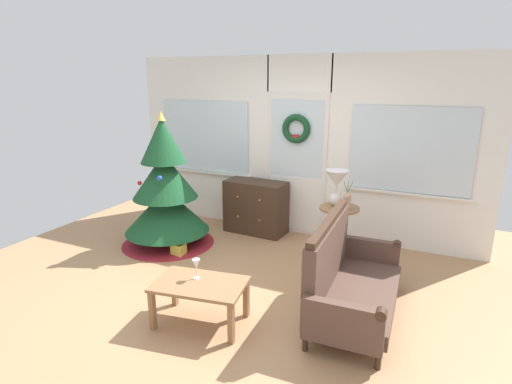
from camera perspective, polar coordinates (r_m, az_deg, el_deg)
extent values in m
plane|color=#AD7F56|center=(4.56, -3.58, -13.84)|extent=(6.76, 6.76, 0.00)
cube|color=white|center=(6.62, -6.82, 7.09)|extent=(2.15, 0.08, 2.55)
cube|color=white|center=(5.67, 20.58, 4.79)|extent=(2.15, 0.08, 2.55)
cube|color=white|center=(5.89, 6.11, 16.08)|extent=(0.94, 0.08, 0.50)
cube|color=silver|center=(5.98, 5.63, 3.78)|extent=(0.90, 0.05, 2.05)
cube|color=white|center=(6.10, 5.42, -1.55)|extent=(0.78, 0.02, 0.80)
cube|color=silver|center=(5.90, 5.66, 7.31)|extent=(0.78, 0.01, 1.10)
cube|color=silver|center=(6.56, -7.11, 7.66)|extent=(1.50, 0.01, 1.10)
cube|color=silver|center=(5.60, 20.61, 5.44)|extent=(1.50, 0.01, 1.10)
cube|color=silver|center=(6.65, -7.00, 2.78)|extent=(1.59, 0.06, 0.03)
cube|color=silver|center=(5.71, 20.06, -0.21)|extent=(1.59, 0.06, 0.03)
torus|color=#164424|center=(5.84, 5.57, 8.72)|extent=(0.41, 0.09, 0.41)
cube|color=red|center=(5.84, 5.49, 7.44)|extent=(0.10, 0.02, 0.10)
cylinder|color=#4C331E|center=(5.90, -12.10, -5.75)|extent=(0.10, 0.10, 0.26)
cone|color=maroon|center=(5.93, -12.06, -6.47)|extent=(1.27, 1.27, 0.10)
cone|color=#194C28|center=(5.78, -12.30, -2.44)|extent=(1.15, 1.15, 0.60)
cone|color=#194C28|center=(5.65, -12.58, 2.21)|extent=(0.88, 0.88, 0.60)
cone|color=#194C28|center=(5.56, -12.87, 7.04)|extent=(0.60, 0.60, 0.60)
cone|color=#E0BC4C|center=(5.53, -13.07, 10.25)|extent=(0.12, 0.12, 0.12)
sphere|color=red|center=(5.78, -11.86, 6.26)|extent=(0.05, 0.05, 0.05)
sphere|color=gold|center=(5.77, -15.91, -0.02)|extent=(0.06, 0.06, 0.06)
sphere|color=silver|center=(6.14, -14.67, -0.71)|extent=(0.06, 0.06, 0.06)
sphere|color=#264CB2|center=(5.31, -13.22, 1.87)|extent=(0.07, 0.07, 0.07)
sphere|color=red|center=(5.74, -15.86, 1.20)|extent=(0.06, 0.06, 0.06)
cube|color=#3D281C|center=(6.10, -0.02, -2.08)|extent=(0.92, 0.47, 0.78)
sphere|color=tan|center=(5.94, -2.56, -0.65)|extent=(0.03, 0.03, 0.03)
sphere|color=tan|center=(5.78, 0.51, -1.12)|extent=(0.03, 0.03, 0.03)
sphere|color=tan|center=(6.03, -2.53, -3.39)|extent=(0.03, 0.03, 0.03)
sphere|color=tan|center=(5.87, 0.51, -3.93)|extent=(0.03, 0.03, 0.03)
cylinder|color=#3D281C|center=(3.65, 16.58, -21.57)|extent=(0.05, 0.05, 0.14)
cylinder|color=#3D281C|center=(4.87, 18.60, -11.74)|extent=(0.05, 0.05, 0.14)
cylinder|color=#3D281C|center=(3.73, 6.82, -20.07)|extent=(0.05, 0.05, 0.14)
cylinder|color=#3D281C|center=(4.93, 11.54, -10.85)|extent=(0.05, 0.05, 0.14)
cube|color=brown|center=(4.20, 13.74, -13.78)|extent=(0.77, 1.39, 0.14)
cube|color=brown|center=(4.08, 9.89, -8.51)|extent=(0.17, 1.37, 0.62)
cube|color=#3D281C|center=(3.95, 10.12, -4.01)|extent=(0.13, 1.34, 0.06)
cube|color=brown|center=(3.52, 11.81, -17.60)|extent=(0.67, 0.11, 0.38)
cylinder|color=#3D281C|center=(3.40, 16.97, -15.88)|extent=(0.09, 0.09, 0.09)
cube|color=brown|center=(4.80, 15.29, -8.46)|extent=(0.67, 0.11, 0.38)
cylinder|color=#3D281C|center=(4.71, 18.96, -6.98)|extent=(0.09, 0.09, 0.09)
cylinder|color=#8E6642|center=(5.04, 11.49, -2.22)|extent=(0.48, 0.48, 0.02)
cylinder|color=#8E6642|center=(5.16, 11.27, -6.13)|extent=(0.07, 0.07, 0.71)
cube|color=#8E6642|center=(5.26, 12.78, -9.77)|extent=(0.20, 0.05, 0.04)
cube|color=#8E6642|center=(5.43, 10.61, -8.82)|extent=(0.14, 0.20, 0.04)
cube|color=#8E6642|center=(5.19, 9.82, -9.99)|extent=(0.14, 0.20, 0.04)
sphere|color=silver|center=(5.06, 10.99, -1.00)|extent=(0.16, 0.16, 0.16)
cylinder|color=silver|center=(5.03, 11.07, 0.41)|extent=(0.02, 0.02, 0.06)
cone|color=silver|center=(5.00, 11.14, 1.85)|extent=(0.28, 0.28, 0.20)
cylinder|color=tan|center=(4.94, 12.50, -1.53)|extent=(0.09, 0.09, 0.16)
sphere|color=tan|center=(4.91, 12.56, -0.64)|extent=(0.10, 0.10, 0.10)
cylinder|color=#4C7042|center=(4.89, 12.39, 0.52)|extent=(0.07, 0.01, 0.17)
cylinder|color=#4C7042|center=(4.89, 12.63, 0.49)|extent=(0.01, 0.01, 0.18)
cylinder|color=#4C7042|center=(4.88, 12.86, 0.46)|extent=(0.07, 0.01, 0.17)
cube|color=#8E6642|center=(3.92, -7.81, -12.56)|extent=(0.91, 0.64, 0.03)
cube|color=#8E6642|center=(4.01, -14.18, -15.64)|extent=(0.05, 0.05, 0.38)
cube|color=#8E6642|center=(3.73, -3.47, -17.76)|extent=(0.05, 0.05, 0.38)
cube|color=#8E6642|center=(4.34, -11.24, -12.88)|extent=(0.05, 0.05, 0.38)
cube|color=#8E6642|center=(4.08, -1.36, -14.52)|extent=(0.05, 0.05, 0.38)
cylinder|color=silver|center=(3.99, -8.21, -11.73)|extent=(0.06, 0.06, 0.01)
cylinder|color=silver|center=(3.97, -8.24, -11.06)|extent=(0.01, 0.01, 0.10)
cone|color=silver|center=(3.93, -8.30, -9.82)|extent=(0.08, 0.08, 0.09)
cube|color=#D8C64C|center=(5.50, -10.69, -7.83)|extent=(0.16, 0.14, 0.16)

